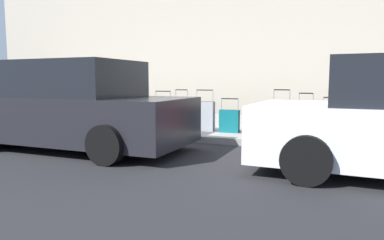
# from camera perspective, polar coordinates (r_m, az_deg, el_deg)

# --- Properties ---
(ground_plane) EXTENTS (40.00, 40.00, 0.00)m
(ground_plane) POSITION_cam_1_polar(r_m,az_deg,el_deg) (7.88, -5.34, -3.27)
(ground_plane) COLOR black
(sidewalk_curb) EXTENTS (18.00, 5.00, 0.14)m
(sidewalk_curb) POSITION_cam_1_polar(r_m,az_deg,el_deg) (10.13, 1.19, -0.71)
(sidewalk_curb) COLOR gray
(sidewalk_curb) RESTS_ON ground_plane
(suitcase_olive_0) EXTENTS (0.45, 0.24, 0.85)m
(suitcase_olive_0) POSITION_cam_1_polar(r_m,az_deg,el_deg) (7.71, 21.71, -0.45)
(suitcase_olive_0) COLOR #59601E
(suitcase_olive_0) RESTS_ON sidewalk_curb
(suitcase_navy_1) EXTENTS (0.36, 0.29, 0.94)m
(suitcase_navy_1) POSITION_cam_1_polar(r_m,az_deg,el_deg) (7.72, 17.77, -0.44)
(suitcase_navy_1) COLOR navy
(suitcase_navy_1) RESTS_ON sidewalk_curb
(suitcase_red_2) EXTENTS (0.40, 0.25, 1.00)m
(suitcase_red_2) POSITION_cam_1_polar(r_m,az_deg,el_deg) (7.86, 14.16, 0.08)
(suitcase_red_2) COLOR red
(suitcase_red_2) RESTS_ON sidewalk_curb
(suitcase_black_3) EXTENTS (0.47, 0.25, 0.63)m
(suitcase_black_3) POSITION_cam_1_polar(r_m,az_deg,el_deg) (7.94, 10.11, -0.18)
(suitcase_black_3) COLOR black
(suitcase_black_3) RESTS_ON sidewalk_curb
(suitcase_teal_4) EXTENTS (0.46, 0.21, 0.79)m
(suitcase_teal_4) POSITION_cam_1_polar(r_m,az_deg,el_deg) (8.10, 6.05, -0.17)
(suitcase_teal_4) COLOR #0F606B
(suitcase_teal_4) RESTS_ON sidewalk_curb
(suitcase_silver_5) EXTENTS (0.47, 0.19, 0.98)m
(suitcase_silver_5) POSITION_cam_1_polar(r_m,az_deg,el_deg) (8.24, 2.04, 0.60)
(suitcase_silver_5) COLOR #9EA0A8
(suitcase_silver_5) RESTS_ON sidewalk_curb
(suitcase_maroon_6) EXTENTS (0.36, 0.20, 0.98)m
(suitcase_maroon_6) POSITION_cam_1_polar(r_m,az_deg,el_deg) (8.35, -1.69, 0.73)
(suitcase_maroon_6) COLOR maroon
(suitcase_maroon_6) RESTS_ON sidewalk_curb
(suitcase_olive_7) EXTENTS (0.50, 0.26, 0.94)m
(suitcase_olive_7) POSITION_cam_1_polar(r_m,az_deg,el_deg) (8.71, -4.66, 0.63)
(suitcase_olive_7) COLOR #59601E
(suitcase_olive_7) RESTS_ON sidewalk_curb
(suitcase_navy_8) EXTENTS (0.40, 0.20, 0.82)m
(suitcase_navy_8) POSITION_cam_1_polar(r_m,az_deg,el_deg) (8.90, -8.24, 1.18)
(suitcase_navy_8) COLOR navy
(suitcase_navy_8) RESTS_ON sidewalk_curb
(suitcase_red_9) EXTENTS (0.47, 0.22, 0.89)m
(suitcase_red_9) POSITION_cam_1_polar(r_m,az_deg,el_deg) (9.22, -11.17, 0.98)
(suitcase_red_9) COLOR red
(suitcase_red_9) RESTS_ON sidewalk_curb
(fire_hydrant) EXTENTS (0.39, 0.21, 0.83)m
(fire_hydrant) POSITION_cam_1_polar(r_m,az_deg,el_deg) (9.65, -14.97, 1.73)
(fire_hydrant) COLOR red
(fire_hydrant) RESTS_ON sidewalk_curb
(bollard_post) EXTENTS (0.12, 0.12, 0.81)m
(bollard_post) POSITION_cam_1_polar(r_m,az_deg,el_deg) (9.85, -17.82, 1.58)
(bollard_post) COLOR brown
(bollard_post) RESTS_ON sidewalk_curb
(parked_car_charcoal_1) EXTENTS (4.60, 2.10, 1.69)m
(parked_car_charcoal_1) POSITION_cam_1_polar(r_m,az_deg,el_deg) (7.22, -18.59, 1.83)
(parked_car_charcoal_1) COLOR black
(parked_car_charcoal_1) RESTS_ON ground_plane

